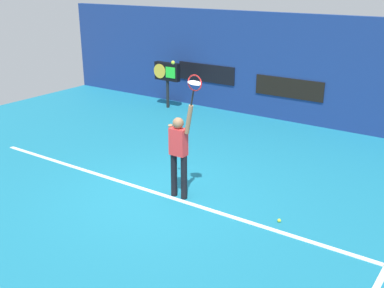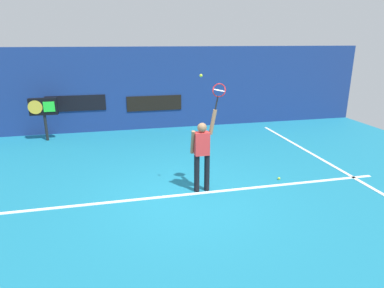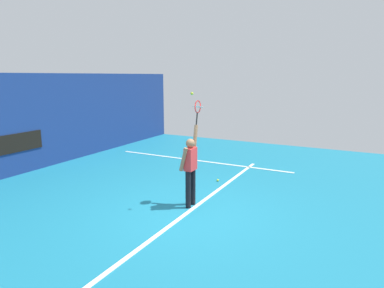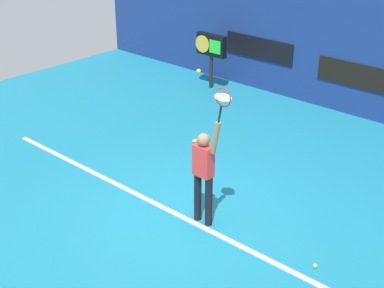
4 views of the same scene
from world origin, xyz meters
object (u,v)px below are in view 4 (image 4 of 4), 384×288
Objects in this scene: scoreboard_clock at (211,47)px; spare_ball at (315,266)px; tennis_racket at (223,99)px; tennis_player at (204,171)px; tennis_ball at (199,71)px.

spare_ball is (6.54, -5.18, -1.15)m from scoreboard_clock.
tennis_player is at bearing 179.35° from tennis_racket.
tennis_racket reaches higher than spare_ball.
tennis_ball is at bearing -170.88° from tennis_racket.
scoreboard_clock reaches higher than spare_ball.
tennis_player is 2.36m from spare_ball.
tennis_ball is 7.13m from scoreboard_clock.
tennis_racket is 9.17× the size of tennis_ball.
tennis_ball is at bearing -51.41° from scoreboard_clock.
spare_ball is at bearing 6.71° from tennis_ball.
scoreboard_clock is 22.73× the size of spare_ball.
scoreboard_clock is 8.42m from spare_ball.
tennis_player is at bearing -50.66° from scoreboard_clock.
tennis_racket is at bearing -173.88° from spare_ball.
tennis_racket is at bearing -48.36° from scoreboard_clock.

